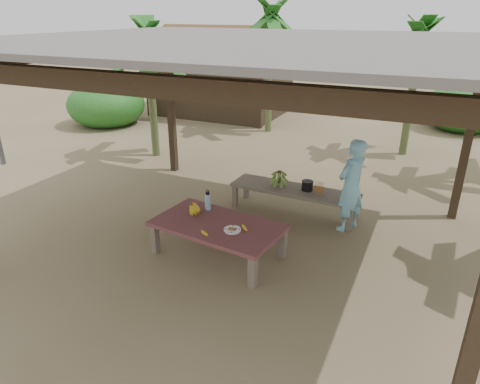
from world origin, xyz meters
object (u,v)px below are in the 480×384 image
at_px(plate, 232,230).
at_px(woman, 351,186).
at_px(work_table, 218,228).
at_px(water_flask, 208,201).
at_px(cooking_pot, 307,186).
at_px(ripe_banana_bunch, 191,208).
at_px(bench, 294,192).

bearing_deg(plate, woman, 54.29).
distance_m(work_table, water_flask, 0.53).
xyz_separation_m(work_table, woman, (1.52, 1.59, 0.31)).
relative_size(plate, woman, 0.16).
distance_m(plate, cooking_pot, 2.00).
relative_size(cooking_pot, woman, 0.13).
height_order(water_flask, woman, woman).
bearing_deg(water_flask, cooking_pot, 53.12).
bearing_deg(ripe_banana_bunch, cooking_pot, 52.44).
height_order(bench, cooking_pot, cooking_pot).
bearing_deg(water_flask, bench, 58.32).
height_order(bench, woman, woman).
xyz_separation_m(water_flask, woman, (1.86, 1.24, 0.11)).
relative_size(work_table, plate, 8.12).
bearing_deg(bench, cooking_pot, 9.41).
relative_size(bench, cooking_pot, 11.81).
height_order(work_table, plate, plate).
bearing_deg(woman, ripe_banana_bunch, -27.51).
xyz_separation_m(plate, cooking_pot, (0.47, 1.94, 0.01)).
xyz_separation_m(bench, water_flask, (-0.89, -1.44, 0.24)).
bearing_deg(cooking_pot, work_table, -112.52).
distance_m(work_table, plate, 0.32).
height_order(ripe_banana_bunch, woman, woman).
distance_m(plate, water_flask, 0.80).
bearing_deg(water_flask, work_table, -45.27).
height_order(work_table, ripe_banana_bunch, ripe_banana_bunch).
relative_size(bench, plate, 9.45).
xyz_separation_m(ripe_banana_bunch, water_flask, (0.17, 0.19, 0.06)).
bearing_deg(work_table, cooking_pot, 74.19).
bearing_deg(bench, plate, -95.86).
xyz_separation_m(water_flask, cooking_pot, (1.11, 1.47, -0.11)).
distance_m(work_table, cooking_pot, 1.98).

